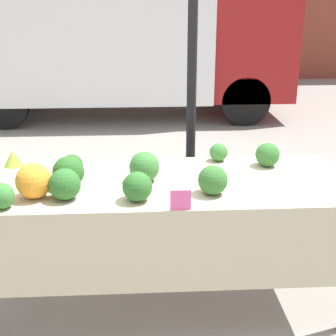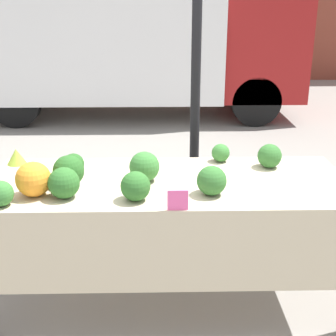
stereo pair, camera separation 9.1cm
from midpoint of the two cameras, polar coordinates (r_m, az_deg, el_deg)
The scene contains 16 objects.
ground_plane at distance 3.17m, azimuth -0.86°, elevation -15.63°, with size 40.00×40.00×0.00m, color gray.
tent_pole at distance 3.42m, azimuth 2.12°, elevation 9.81°, with size 0.07×0.07×2.48m.
parked_truck at distance 7.70m, azimuth -7.44°, elevation 15.97°, with size 5.26×1.87×2.44m.
market_table at distance 2.75m, azimuth -0.87°, elevation -3.98°, with size 2.14×0.84×0.83m.
orange_cauliflower at distance 2.62m, azimuth -17.03°, elevation -1.53°, with size 0.19×0.19×0.19m.
romanesco_head at distance 3.17m, azimuth -19.14°, elevation 1.12°, with size 0.13×0.13×0.10m.
broccoli_head_0 at distance 2.48m, azimuth -4.81°, elevation -2.29°, with size 0.16×0.16×0.16m.
broccoli_head_1 at distance 3.10m, azimuth 5.35°, elevation 1.91°, with size 0.12×0.12×0.12m.
broccoli_head_2 at distance 2.74m, azimuth -3.85°, elevation 0.15°, with size 0.18×0.18×0.18m.
broccoli_head_3 at distance 2.90m, azimuth -12.48°, elevation 0.32°, with size 0.13×0.13×0.13m.
broccoli_head_4 at distance 2.56m, azimuth 4.47°, elevation -1.48°, with size 0.16×0.16×0.16m.
broccoli_head_5 at distance 2.72m, azimuth -13.00°, elevation -0.50°, with size 0.18×0.18×0.18m.
broccoli_head_6 at distance 2.56m, azimuth -13.48°, elevation -1.96°, with size 0.17×0.17×0.17m.
broccoli_head_7 at distance 2.55m, azimuth -20.67°, elevation -3.21°, with size 0.14×0.14×0.14m.
broccoli_head_8 at distance 3.04m, azimuth 11.20°, elevation 1.58°, with size 0.15×0.15×0.15m.
price_sign at distance 2.38m, azimuth 0.45°, elevation -3.95°, with size 0.11×0.01×0.11m.
Camera 1 is at (-0.15, -2.57, 1.86)m, focal length 50.00 mm.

